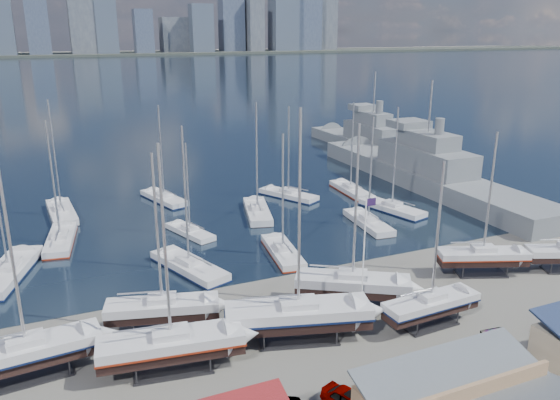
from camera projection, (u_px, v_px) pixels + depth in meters
name	position (u px, v px, depth m)	size (l,w,h in m)	color
ground	(339.00, 319.00, 47.39)	(1400.00, 1400.00, 0.00)	#605E59
water	(77.00, 74.00, 318.69)	(1400.00, 600.00, 0.40)	#172336
far_shore	(57.00, 55.00, 545.82)	(1400.00, 80.00, 2.20)	#2D332D
skyline	(44.00, 14.00, 526.09)	(639.14, 43.80, 107.69)	#475166
sailboat_cradle_0	(27.00, 352.00, 38.83)	(10.52, 3.79, 16.61)	#2D2D33
sailboat_cradle_1	(171.00, 345.00, 39.70)	(10.92, 4.42, 17.06)	#2D2D33
sailboat_cradle_2	(163.00, 308.00, 45.14)	(9.60, 4.89, 15.16)	#2D2D33
sailboat_cradle_3	(298.00, 315.00, 43.70)	(12.22, 6.43, 18.79)	#2D2D33
sailboat_cradle_4	(352.00, 284.00, 49.25)	(10.24, 7.83, 16.70)	#2D2D33
sailboat_cradle_5	(431.00, 304.00, 45.86)	(8.91, 2.86, 14.36)	#2D2D33
sailboat_cradle_6	(483.00, 256.00, 55.61)	(9.41, 5.71, 14.81)	#2D2D33
sailboat_moored_0	(9.00, 274.00, 55.51)	(6.78, 12.19, 17.56)	black
sailboat_moored_1	(61.00, 241.00, 64.14)	(4.37, 10.51, 15.25)	black
sailboat_moored_2	(62.00, 214.00, 73.78)	(3.75, 11.03, 16.39)	black
sailboat_moored_3	(189.00, 268.00, 56.95)	(6.40, 11.05, 15.94)	black
sailboat_moored_4	(190.00, 232.00, 66.95)	(4.68, 8.24, 12.00)	black
sailboat_moored_5	(164.00, 199.00, 80.07)	(5.47, 10.24, 14.74)	black
sailboat_moored_6	(283.00, 253.00, 60.77)	(4.00, 9.90, 14.38)	black
sailboat_moored_7	(257.00, 213.00, 74.19)	(5.56, 10.99, 15.98)	black
sailboat_moored_8	(288.00, 196.00, 81.87)	(6.88, 9.72, 14.34)	black
sailboat_moored_9	(368.00, 223.00, 70.04)	(3.67, 9.95, 14.69)	black
sailboat_moored_10	(392.00, 209.00, 75.62)	(5.41, 10.47, 15.08)	black
sailboat_moored_11	(350.00, 191.00, 84.41)	(3.29, 9.82, 14.47)	black
naval_ship_east	(424.00, 175.00, 87.98)	(8.17, 50.86, 18.58)	slate
naval_ship_west	(372.00, 144.00, 112.27)	(7.13, 41.08, 17.69)	slate
car_c	(463.00, 368.00, 39.44)	(2.22, 4.81, 1.34)	gray
car_d	(512.00, 355.00, 40.80)	(2.19, 5.38, 1.56)	gray
flagpole	(365.00, 250.00, 46.09)	(0.98, 0.12, 11.03)	white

